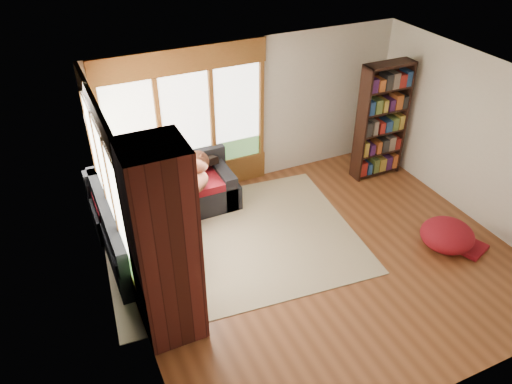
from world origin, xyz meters
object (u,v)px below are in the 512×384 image
object	(u,v)px
pouf	(447,234)
dog_tan	(188,179)
area_rug	(233,241)
dog_brindle	(164,204)
sectional_sofa	(162,212)
bookshelf	(382,121)
brick_chimney	(164,247)

from	to	relation	value
pouf	dog_tan	world-z (taller)	dog_tan
area_rug	dog_brindle	bearing A→B (deg)	159.91
dog_tan	sectional_sofa	bearing A→B (deg)	149.16
bookshelf	dog_brindle	xyz separation A→B (m)	(-4.14, -0.44, -0.29)
area_rug	dog_brindle	size ratio (longest dim) A/B	3.92
brick_chimney	bookshelf	world-z (taller)	brick_chimney
bookshelf	dog_tan	size ratio (longest dim) A/B	2.00
sectional_sofa	dog_brindle	size ratio (longest dim) A/B	2.28
brick_chimney	sectional_sofa	world-z (taller)	brick_chimney
dog_tan	dog_brindle	bearing A→B (deg)	-167.83
brick_chimney	sectional_sofa	size ratio (longest dim) A/B	1.18
brick_chimney	pouf	size ratio (longest dim) A/B	3.26
area_rug	dog_tan	size ratio (longest dim) A/B	3.55
bookshelf	dog_brindle	size ratio (longest dim) A/B	2.21
area_rug	sectional_sofa	bearing A→B (deg)	137.39
sectional_sofa	area_rug	xyz separation A→B (m)	(0.87, -0.80, -0.30)
bookshelf	dog_tan	distance (m)	3.63
bookshelf	dog_tan	world-z (taller)	bookshelf
dog_brindle	brick_chimney	bearing A→B (deg)	150.31
sectional_sofa	pouf	size ratio (longest dim) A/B	2.76
brick_chimney	dog_brindle	world-z (taller)	brick_chimney
area_rug	bookshelf	xyz separation A→B (m)	(3.22, 0.77, 1.06)
pouf	dog_tan	distance (m)	4.05
area_rug	pouf	distance (m)	3.26
brick_chimney	dog_tan	size ratio (longest dim) A/B	2.43
bookshelf	sectional_sofa	bearing A→B (deg)	179.53
area_rug	bookshelf	bearing A→B (deg)	13.48
bookshelf	dog_tan	bearing A→B (deg)	179.65
sectional_sofa	area_rug	bearing A→B (deg)	-43.34
bookshelf	pouf	xyz separation A→B (m)	(-0.31, -2.24, -0.84)
brick_chimney	bookshelf	bearing A→B (deg)	23.93
sectional_sofa	dog_tan	distance (m)	0.68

